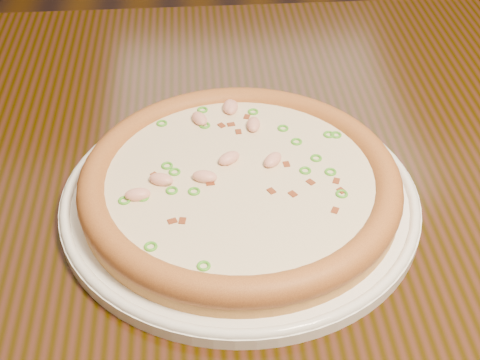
{
  "coord_description": "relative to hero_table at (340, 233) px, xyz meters",
  "views": [
    {
      "loc": [
        -0.4,
        -1.33,
        1.19
      ],
      "look_at": [
        -0.36,
        -0.84,
        0.78
      ],
      "focal_mm": 50.0,
      "sensor_mm": 36.0,
      "label": 1
    }
  ],
  "objects": [
    {
      "name": "plate",
      "position": [
        -0.12,
        -0.05,
        0.11
      ],
      "size": [
        0.35,
        0.35,
        0.02
      ],
      "color": "white",
      "rests_on": "hero_table"
    },
    {
      "name": "pizza",
      "position": [
        -0.12,
        -0.05,
        0.13
      ],
      "size": [
        0.31,
        0.31,
        0.03
      ],
      "color": "tan",
      "rests_on": "plate"
    },
    {
      "name": "ground",
      "position": [
        0.24,
        0.79,
        -0.65
      ],
      "size": [
        9.0,
        9.0,
        0.0
      ],
      "primitive_type": "plane",
      "color": "black"
    },
    {
      "name": "hero_table",
      "position": [
        0.0,
        0.0,
        0.0
      ],
      "size": [
        1.2,
        0.8,
        0.75
      ],
      "color": "black",
      "rests_on": "ground"
    }
  ]
}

